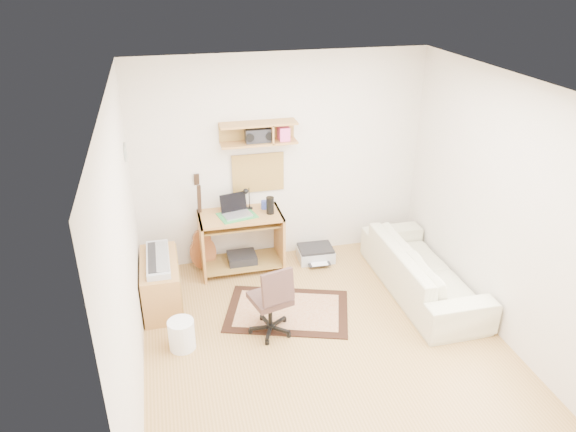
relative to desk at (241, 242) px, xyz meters
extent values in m
cube|color=#AE8348|center=(0.58, -1.73, -0.38)|extent=(3.60, 4.00, 0.01)
cube|color=white|center=(0.58, -1.73, 2.23)|extent=(3.60, 4.00, 0.01)
cube|color=beige|center=(0.58, 0.28, 0.93)|extent=(3.60, 0.01, 2.60)
cube|color=beige|center=(-1.23, -1.73, 0.93)|extent=(0.01, 4.00, 2.60)
cube|color=beige|center=(2.38, -1.73, 0.93)|extent=(0.01, 4.00, 2.60)
cube|color=#B47D3F|center=(0.28, 0.15, 1.32)|extent=(0.90, 0.25, 0.26)
cube|color=#A58F52|center=(0.28, 0.25, 0.79)|extent=(0.64, 0.03, 0.49)
cube|color=#4C8CBF|center=(-1.21, -0.23, 1.34)|extent=(0.02, 0.20, 0.15)
cylinder|color=black|center=(0.36, -0.05, 0.48)|extent=(0.10, 0.10, 0.21)
cylinder|color=#324297|center=(0.32, 0.10, 0.43)|extent=(0.07, 0.07, 0.11)
cube|color=black|center=(0.28, 0.15, 1.30)|extent=(0.32, 0.14, 0.16)
cube|color=#CFB88B|center=(0.34, -1.03, -0.37)|extent=(1.54, 1.26, 0.02)
cube|color=#B47D3F|center=(-1.00, -0.56, -0.10)|extent=(0.40, 0.90, 0.55)
cube|color=#B2B5BA|center=(-1.00, -0.56, 0.21)|extent=(0.24, 0.77, 0.07)
cylinder|color=white|center=(-0.83, -1.37, -0.22)|extent=(0.30, 0.30, 0.32)
cube|color=#A5A8AA|center=(0.96, -0.01, -0.29)|extent=(0.46, 0.37, 0.17)
imported|color=beige|center=(1.96, -1.00, 0.01)|extent=(0.57, 1.97, 0.77)
camera|label=1|loc=(-0.83, -5.80, 3.18)|focal=33.49mm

